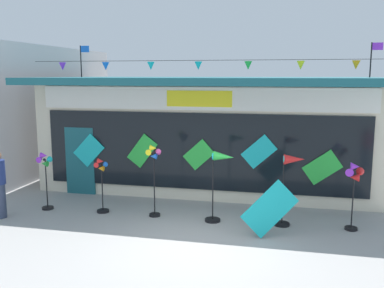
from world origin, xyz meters
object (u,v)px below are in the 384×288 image
(wind_spinner_left, at_px, (102,182))
(wind_spinner_center_left, at_px, (154,169))
(wind_spinner_center_right, at_px, (220,173))
(wind_spinner_far_right, at_px, (354,182))
(kite_shop_building, at_px, (214,129))
(display_kite_on_ground, at_px, (270,209))
(wind_spinner_far_left, at_px, (45,172))
(wind_spinner_right, at_px, (291,176))

(wind_spinner_left, relative_size, wind_spinner_center_left, 0.78)
(wind_spinner_center_right, bearing_deg, wind_spinner_far_right, 1.70)
(kite_shop_building, xyz_separation_m, wind_spinner_center_left, (-0.83, -4.05, -0.54))
(kite_shop_building, relative_size, display_kite_on_ground, 8.83)
(wind_spinner_far_left, bearing_deg, wind_spinner_far_right, 0.93)
(wind_spinner_left, bearing_deg, wind_spinner_center_left, -0.36)
(kite_shop_building, xyz_separation_m, wind_spinner_center_right, (0.84, -4.09, -0.53))
(wind_spinner_center_left, xyz_separation_m, wind_spinner_center_right, (1.67, -0.04, 0.00))
(wind_spinner_center_left, bearing_deg, display_kite_on_ground, -14.20)
(wind_spinner_far_left, height_order, wind_spinner_center_left, wind_spinner_center_left)
(wind_spinner_right, bearing_deg, kite_shop_building, 121.74)
(wind_spinner_left, distance_m, wind_spinner_far_right, 6.12)
(wind_spinner_left, bearing_deg, wind_spinner_far_left, -176.97)
(wind_spinner_center_left, height_order, wind_spinner_far_right, wind_spinner_center_left)
(wind_spinner_center_right, bearing_deg, wind_spinner_left, 179.12)
(wind_spinner_far_right, bearing_deg, wind_spinner_center_left, -179.38)
(kite_shop_building, height_order, display_kite_on_ground, kite_shop_building)
(wind_spinner_right, distance_m, display_kite_on_ground, 1.06)
(wind_spinner_right, bearing_deg, wind_spinner_center_left, -179.30)
(wind_spinner_far_left, bearing_deg, display_kite_on_ground, -6.41)
(kite_shop_building, distance_m, wind_spinner_far_right, 5.60)
(kite_shop_building, bearing_deg, wind_spinner_left, -118.99)
(wind_spinner_far_left, distance_m, wind_spinner_right, 6.26)
(kite_shop_building, bearing_deg, wind_spinner_far_right, -45.90)
(wind_spinner_right, xyz_separation_m, wind_spinner_far_right, (1.39, 0.01, -0.07))
(wind_spinner_far_left, xyz_separation_m, wind_spinner_far_right, (7.65, 0.12, 0.13))
(kite_shop_building, relative_size, wind_spinner_center_left, 5.71)
(wind_spinner_center_left, bearing_deg, wind_spinner_right, 0.70)
(kite_shop_building, distance_m, wind_spinner_far_left, 5.64)
(wind_spinner_center_left, bearing_deg, wind_spinner_center_right, -1.33)
(wind_spinner_far_right, bearing_deg, display_kite_on_ground, -156.99)
(display_kite_on_ground, bearing_deg, wind_spinner_far_right, 23.01)
(wind_spinner_left, relative_size, wind_spinner_right, 0.83)
(wind_spinner_left, bearing_deg, wind_spinner_right, 0.38)
(wind_spinner_far_left, relative_size, wind_spinner_right, 0.89)
(kite_shop_building, height_order, wind_spinner_center_left, kite_shop_building)
(kite_shop_building, height_order, wind_spinner_center_right, kite_shop_building)
(wind_spinner_right, bearing_deg, display_kite_on_ground, -119.65)
(kite_shop_building, xyz_separation_m, wind_spinner_far_right, (3.87, -4.00, -0.61))
(wind_spinner_center_right, bearing_deg, wind_spinner_right, 2.77)
(wind_spinner_far_right, bearing_deg, wind_spinner_far_left, -179.07)
(kite_shop_building, xyz_separation_m, wind_spinner_far_left, (-3.78, -4.12, -0.74))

